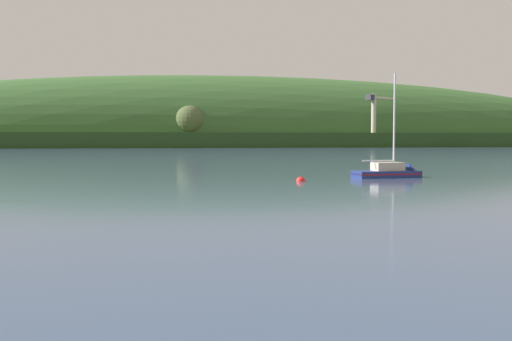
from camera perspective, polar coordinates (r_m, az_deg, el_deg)
The scene contains 4 objects.
far_shoreline_hill at distance 249.88m, azimuth -2.63°, elevation 2.58°, with size 527.90×77.00×64.00m.
dockside_crane at distance 230.58m, azimuth 12.19°, elevation 5.13°, with size 16.41×10.94×21.83m.
sailboat_near_mooring at distance 50.93m, azimuth 14.21°, elevation -0.40°, with size 6.68×2.73×10.36m.
mooring_buoy_foreground at distance 44.93m, azimuth 4.67°, elevation -1.11°, with size 0.75×0.75×0.83m.
Camera 1 is at (-10.45, 8.43, 3.46)m, focal length 38.50 mm.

